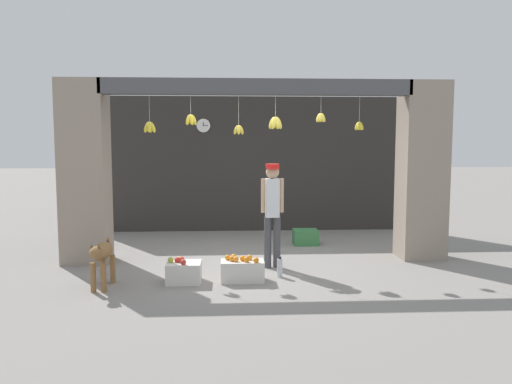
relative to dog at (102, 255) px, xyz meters
name	(u,v)px	position (x,y,z in m)	size (l,w,h in m)	color
ground_plane	(258,264)	(2.09, 1.20, -0.43)	(60.00, 60.00, 0.00)	gray
shop_back_wall	(250,164)	(2.09, 4.21, 1.00)	(6.70, 0.12, 2.86)	#2D2B28
shop_pillar_left	(85,172)	(-0.61, 1.50, 1.00)	(0.70, 0.60, 2.86)	gray
shop_pillar_right	(422,171)	(4.79, 1.50, 1.00)	(0.70, 0.60, 2.86)	gray
storefront_awning	(257,90)	(2.09, 1.31, 2.27)	(4.80, 0.28, 0.85)	#4C4C51
dog	(102,255)	(0.00, 0.00, 0.00)	(0.24, 0.81, 0.64)	olive
shopkeeper	(272,208)	(2.30, 0.96, 0.48)	(0.34, 0.26, 1.58)	#424247
fruit_crate_oranges	(242,270)	(1.83, 0.23, -0.28)	(0.59, 0.33, 0.36)	silver
fruit_crate_apples	(184,272)	(1.03, 0.21, -0.29)	(0.46, 0.39, 0.35)	silver
produce_box_green	(305,237)	(3.07, 2.63, -0.29)	(0.45, 0.38, 0.28)	#387A42
water_bottle	(280,268)	(2.36, 0.41, -0.30)	(0.08, 0.08, 0.29)	silver
wall_clock	(203,126)	(1.12, 4.14, 1.81)	(0.30, 0.03, 0.30)	black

